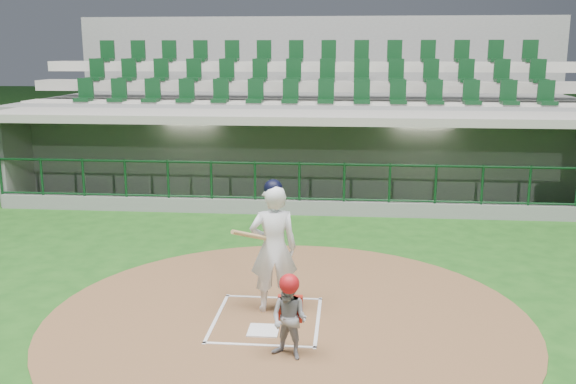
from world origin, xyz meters
name	(u,v)px	position (x,y,z in m)	size (l,w,h in m)	color
ground	(269,312)	(0.00, 0.00, 0.00)	(120.00, 120.00, 0.00)	#194914
dirt_circle	(288,318)	(0.30, -0.20, 0.01)	(7.20, 7.20, 0.01)	brown
home_plate	(263,330)	(0.00, -0.70, 0.02)	(0.43, 0.43, 0.02)	white
batter_box_chalk	(267,319)	(0.00, -0.30, 0.02)	(1.55, 1.80, 0.01)	white
dugout_structure	(310,162)	(0.14, 7.82, 0.96)	(16.40, 3.70, 3.00)	slate
seating_deck	(311,131)	(0.00, 10.91, 1.42)	(17.00, 6.72, 5.15)	slate
batter	(273,247)	(0.06, 0.07, 1.02)	(0.93, 0.94, 2.03)	white
catcher	(289,316)	(0.43, -1.44, 0.58)	(0.63, 0.58, 1.13)	#96969B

